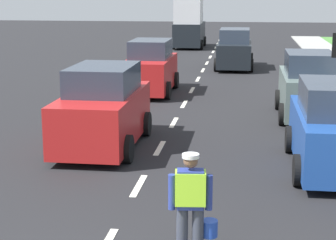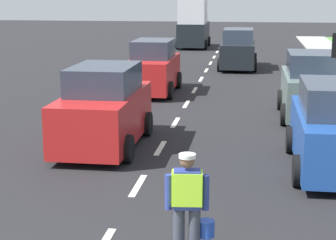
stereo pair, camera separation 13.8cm
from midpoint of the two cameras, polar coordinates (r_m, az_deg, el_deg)
name	(u,v)px [view 2 (the right image)]	position (r m, az deg, el deg)	size (l,w,h in m)	color
ground_plane	(202,78)	(27.15, 3.47, 4.11)	(96.00, 96.00, 0.00)	black
lane_center_line	(209,67)	(31.30, 4.12, 5.25)	(0.14, 46.40, 0.01)	silver
road_worker	(188,201)	(8.88, 2.47, -7.93)	(0.75, 0.42, 1.67)	#383D4C
delivery_truck	(193,25)	(41.33, 2.61, 9.32)	(2.16, 4.60, 3.54)	black
car_oncoming_second	(153,69)	(23.15, -1.30, 5.07)	(1.93, 4.10, 2.10)	red
car_parked_curbside	(333,130)	(13.71, 16.14, -0.92)	(1.88, 4.21, 2.04)	#1E4799
car_oncoming_lead	(104,110)	(15.22, -6.04, 1.03)	(2.03, 4.27, 2.14)	red
car_outgoing_far	(238,50)	(30.65, 7.02, 6.83)	(1.96, 4.37, 2.06)	black
car_parked_far	(310,88)	(19.12, 13.97, 3.09)	(1.90, 3.93, 2.12)	slate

